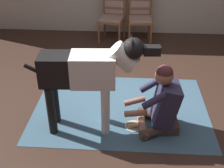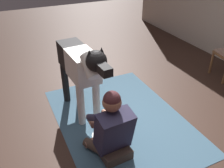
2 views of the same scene
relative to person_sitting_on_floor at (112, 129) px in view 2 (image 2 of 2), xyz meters
The scene contains 5 objects.
ground_plane 0.71m from the person_sitting_on_floor, 148.54° to the left, with size 14.23×14.23×0.00m, color #3D281F.
area_rug 0.71m from the person_sitting_on_floor, 143.06° to the left, with size 2.32×1.67×0.01m, color #43667D.
person_sitting_on_floor is the anchor object (origin of this frame).
large_dog 0.95m from the person_sitting_on_floor, behind, with size 1.50×0.37×1.21m.
hot_dog_on_plate 0.45m from the person_sitting_on_floor, behind, with size 0.23×0.23×0.06m.
Camera 2 is at (2.40, -1.20, 2.21)m, focal length 38.60 mm.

